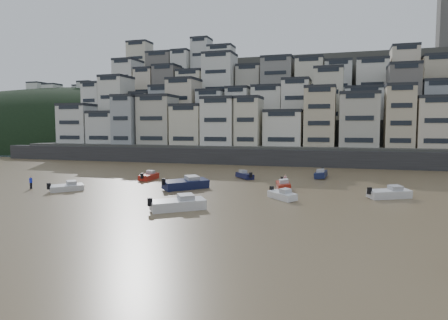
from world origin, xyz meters
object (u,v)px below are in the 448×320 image
(boat_f, at_px, (149,175))
(boat_b, at_px, (282,194))
(person_pink, at_px, (285,181))
(boat_a, at_px, (178,202))
(boat_e, at_px, (283,184))
(person_blue, at_px, (31,182))
(boat_c, at_px, (186,182))
(boat_j, at_px, (67,187))
(boat_h, at_px, (245,174))
(boat_i, at_px, (321,173))
(boat_d, at_px, (389,192))

(boat_f, bearing_deg, boat_b, -118.72)
(person_pink, bearing_deg, boat_a, -112.86)
(boat_e, xyz_separation_m, person_blue, (-33.17, -9.22, 0.11))
(boat_c, height_order, person_pink, boat_c)
(boat_e, height_order, boat_j, boat_e)
(boat_h, bearing_deg, boat_f, 73.35)
(boat_e, distance_m, boat_i, 15.05)
(boat_i, distance_m, person_pink, 12.52)
(boat_d, xyz_separation_m, person_blue, (-46.17, -6.48, 0.10))
(boat_d, distance_m, boat_h, 24.42)
(boat_i, relative_size, boat_h, 1.18)
(boat_j, xyz_separation_m, boat_i, (31.16, 24.05, 0.15))
(boat_h, bearing_deg, person_blue, 88.01)
(boat_c, relative_size, person_pink, 3.98)
(boat_e, xyz_separation_m, boat_f, (-22.19, 4.02, -0.04))
(boat_j, relative_size, boat_b, 0.98)
(boat_d, bearing_deg, boat_c, 151.23)
(boat_j, xyz_separation_m, boat_d, (40.09, 6.82, 0.14))
(boat_d, bearing_deg, boat_j, 159.52)
(boat_i, xyz_separation_m, boat_d, (8.93, -17.23, -0.01))
(boat_b, height_order, boat_i, boat_i)
(boat_h, height_order, person_pink, person_pink)
(boat_a, bearing_deg, boat_d, -7.25)
(boat_j, xyz_separation_m, person_blue, (-6.08, 0.34, 0.24))
(person_pink, bearing_deg, boat_b, -83.66)
(boat_d, distance_m, person_blue, 46.63)
(boat_c, bearing_deg, person_blue, 146.23)
(boat_a, bearing_deg, boat_c, 69.29)
(boat_a, relative_size, boat_c, 0.88)
(boat_e, bearing_deg, boat_b, -5.90)
(boat_b, bearing_deg, person_pink, 142.93)
(boat_d, relative_size, boat_h, 1.17)
(boat_e, distance_m, boat_h, 12.68)
(boat_i, height_order, person_pink, person_pink)
(boat_a, height_order, boat_j, boat_a)
(boat_a, relative_size, boat_b, 1.30)
(boat_h, relative_size, person_blue, 2.77)
(person_blue, bearing_deg, boat_j, -3.24)
(boat_e, relative_size, boat_b, 1.19)
(boat_d, bearing_deg, boat_h, 118.54)
(boat_h, xyz_separation_m, person_blue, (-25.31, -19.17, 0.21))
(boat_d, height_order, person_blue, person_blue)
(boat_f, bearing_deg, boat_h, -70.57)
(boat_j, xyz_separation_m, boat_b, (28.02, 2.47, 0.01))
(person_pink, bearing_deg, boat_i, 70.27)
(boat_c, height_order, boat_f, boat_c)
(boat_i, xyz_separation_m, boat_c, (-16.81, -17.84, 0.17))
(boat_d, distance_m, boat_c, 25.75)
(boat_b, xyz_separation_m, boat_h, (-8.79, 17.04, 0.02))
(person_blue, height_order, person_pink, same)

